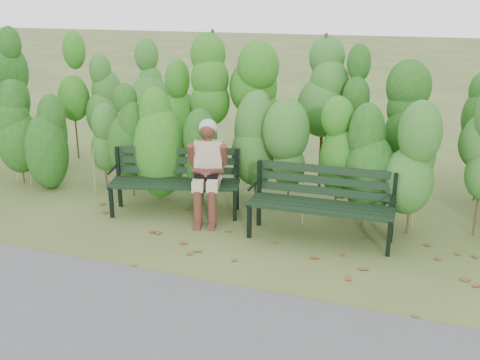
% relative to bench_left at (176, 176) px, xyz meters
% --- Properties ---
extents(ground, '(80.00, 80.00, 0.00)m').
position_rel_bench_left_xyz_m(ground, '(1.15, -0.86, -0.53)').
color(ground, '#425023').
extents(footpath, '(60.00, 2.50, 0.01)m').
position_rel_bench_left_xyz_m(footpath, '(1.15, -3.06, -0.52)').
color(footpath, '#474749').
rests_on(footpath, ground).
extents(hedge_band, '(11.04, 1.67, 2.42)m').
position_rel_bench_left_xyz_m(hedge_band, '(1.15, 1.01, 0.73)').
color(hedge_band, '#47381E').
rests_on(hedge_band, ground).
extents(leaf_litter, '(5.79, 2.09, 0.01)m').
position_rel_bench_left_xyz_m(leaf_litter, '(1.64, -0.92, -0.53)').
color(leaf_litter, brown).
rests_on(leaf_litter, ground).
extents(bench_left, '(1.89, 1.06, 0.90)m').
position_rel_bench_left_xyz_m(bench_left, '(0.00, 0.00, 0.00)').
color(bench_left, black).
rests_on(bench_left, ground).
extents(bench_right, '(1.82, 0.65, 0.90)m').
position_rel_bench_left_xyz_m(bench_right, '(2.13, -0.19, 0.00)').
color(bench_right, black).
rests_on(bench_right, ground).
extents(seated_woman, '(0.59, 0.86, 1.36)m').
position_rel_bench_left_xyz_m(seated_woman, '(0.51, -0.05, 0.23)').
color(seated_woman, '#C5B096').
rests_on(seated_woman, ground).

